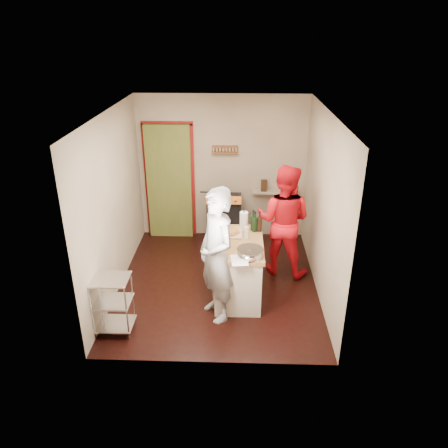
% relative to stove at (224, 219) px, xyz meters
% --- Properties ---
extents(floor, '(3.50, 3.50, 0.00)m').
position_rel_stove_xyz_m(floor, '(-0.05, -1.42, -0.45)').
color(floor, black).
rests_on(floor, ground).
extents(back_wall, '(3.00, 0.44, 2.60)m').
position_rel_stove_xyz_m(back_wall, '(-0.69, 0.36, 0.68)').
color(back_wall, tan).
rests_on(back_wall, ground).
extents(left_wall, '(0.04, 3.50, 2.60)m').
position_rel_stove_xyz_m(left_wall, '(-1.55, -1.42, 0.85)').
color(left_wall, tan).
rests_on(left_wall, ground).
extents(right_wall, '(0.04, 3.50, 2.60)m').
position_rel_stove_xyz_m(right_wall, '(1.45, -1.42, 0.85)').
color(right_wall, tan).
rests_on(right_wall, ground).
extents(ceiling, '(3.00, 3.50, 0.02)m').
position_rel_stove_xyz_m(ceiling, '(-0.05, -1.42, 2.16)').
color(ceiling, white).
rests_on(ceiling, back_wall).
extents(stove, '(0.60, 0.63, 1.00)m').
position_rel_stove_xyz_m(stove, '(0.00, 0.00, 0.00)').
color(stove, black).
rests_on(stove, ground).
extents(wire_shelving, '(0.48, 0.40, 0.80)m').
position_rel_stove_xyz_m(wire_shelving, '(-1.33, -2.62, -0.01)').
color(wire_shelving, silver).
rests_on(wire_shelving, ground).
extents(island, '(0.70, 1.27, 1.19)m').
position_rel_stove_xyz_m(island, '(0.27, -1.74, 0.02)').
color(island, beige).
rests_on(island, ground).
extents(person_stripe, '(0.72, 0.80, 1.85)m').
position_rel_stove_xyz_m(person_stripe, '(-0.02, -2.24, 0.47)').
color(person_stripe, '#A4A3A8').
rests_on(person_stripe, ground).
extents(person_red, '(1.04, 0.93, 1.78)m').
position_rel_stove_xyz_m(person_red, '(0.95, -1.01, 0.44)').
color(person_red, red).
rests_on(person_red, ground).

